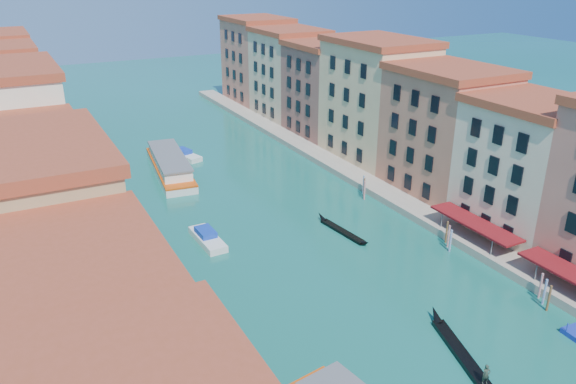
# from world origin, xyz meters

# --- Properties ---
(left_bank_palazzos) EXTENTS (12.80, 128.40, 21.00)m
(left_bank_palazzos) POSITION_xyz_m (-26.00, 64.68, 9.71)
(left_bank_palazzos) COLOR beige
(left_bank_palazzos) RESTS_ON ground
(right_bank_palazzos) EXTENTS (12.80, 128.40, 21.00)m
(right_bank_palazzos) POSITION_xyz_m (30.00, 65.00, 9.75)
(right_bank_palazzos) COLOR #AF4638
(right_bank_palazzos) RESTS_ON ground
(quay) EXTENTS (4.00, 140.00, 1.00)m
(quay) POSITION_xyz_m (22.00, 65.00, 0.50)
(quay) COLOR gray
(quay) RESTS_ON ground
(mooring_poles_right) EXTENTS (1.44, 54.24, 3.20)m
(mooring_poles_right) POSITION_xyz_m (19.10, 28.80, 1.30)
(mooring_poles_right) COLOR brown
(mooring_poles_right) RESTS_ON ground
(vaporetto_far) EXTENTS (7.40, 21.88, 3.19)m
(vaporetto_far) POSITION_xyz_m (-3.55, 81.17, 1.44)
(vaporetto_far) COLOR silver
(vaporetto_far) RESTS_ON ground
(gondola_fore) EXTENTS (4.61, 12.50, 2.55)m
(gondola_fore) POSITION_xyz_m (5.85, 23.66, 0.43)
(gondola_fore) COLOR black
(gondola_fore) RESTS_ON ground
(gondola_far) EXTENTS (2.02, 10.57, 1.50)m
(gondola_far) POSITION_xyz_m (9.72, 49.43, 0.31)
(gondola_far) COLOR black
(gondola_far) RESTS_ON ground
(motorboat_mid) EXTENTS (2.60, 7.56, 1.55)m
(motorboat_mid) POSITION_xyz_m (-6.61, 54.87, 0.60)
(motorboat_mid) COLOR white
(motorboat_mid) RESTS_ON ground
(motorboat_far) EXTENTS (4.36, 7.79, 1.54)m
(motorboat_far) POSITION_xyz_m (0.95, 87.59, 0.60)
(motorboat_far) COLOR white
(motorboat_far) RESTS_ON ground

